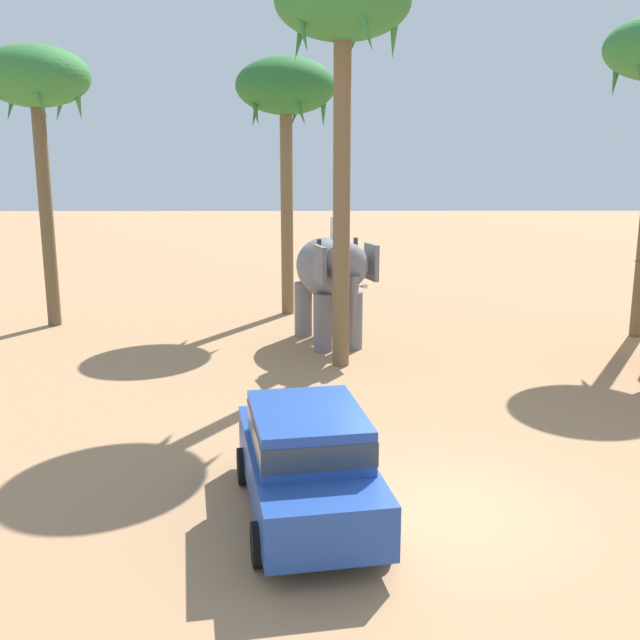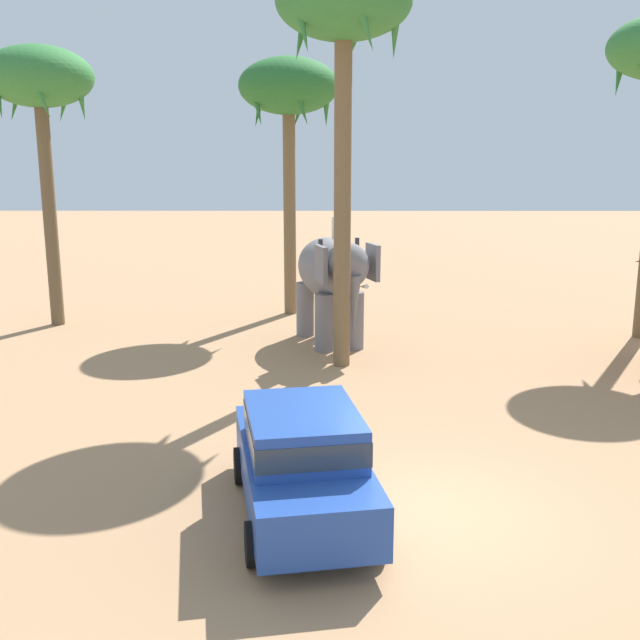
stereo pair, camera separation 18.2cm
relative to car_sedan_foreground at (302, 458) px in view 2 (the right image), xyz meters
The scene contains 6 objects.
ground_plane 2.07m from the car_sedan_foreground, ahead, with size 120.00×120.00×0.00m, color tan.
car_sedan_foreground is the anchor object (origin of this frame).
elephant_with_mahout 10.34m from the car_sedan_foreground, 87.02° to the left, with size 2.56×4.02×3.88m.
palm_tree_behind_elephant 15.74m from the car_sedan_foreground, 93.25° to the left, with size 3.20×3.20×8.30m.
palm_tree_left_of_road 11.07m from the car_sedan_foreground, 84.61° to the left, with size 3.20×3.20×9.66m.
palm_tree_far_back 16.38m from the car_sedan_foreground, 122.59° to the left, with size 3.20×3.20×8.43m.
Camera 2 is at (-1.53, -10.34, 5.32)m, focal length 41.71 mm.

